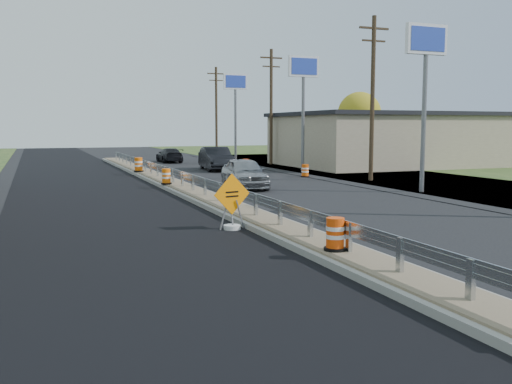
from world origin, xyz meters
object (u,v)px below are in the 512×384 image
object	(u,v)px
barrel_median_near	(335,235)
barrel_shoulder_near	(305,171)
barrel_median_mid	(166,177)
barrel_shoulder_far	(206,158)
car_dark_mid	(216,159)
barrel_shoulder_mid	(246,165)
car_silver	(244,173)
barrel_median_far	(139,165)
car_dark_far	(169,155)
caution_sign	(232,216)

from	to	relation	value
barrel_median_near	barrel_shoulder_near	xyz separation A→B (m)	(9.26, 20.37, -0.22)
barrel_median_mid	barrel_shoulder_far	size ratio (longest dim) A/B	0.80
car_dark_mid	barrel_shoulder_near	bearing A→B (deg)	-59.15
barrel_shoulder_mid	car_silver	xyz separation A→B (m)	(-4.19, -11.13, 0.38)
barrel_median_far	car_dark_far	distance (m)	13.56
caution_sign	barrel_shoulder_far	xyz separation A→B (m)	(8.22, 30.96, 0.03)
barrel_median_near	barrel_shoulder_far	distance (m)	36.34
barrel_shoulder_near	barrel_shoulder_mid	distance (m)	6.70
barrel_median_near	barrel_median_mid	xyz separation A→B (m)	(-0.32, 16.90, 0.00)
barrel_shoulder_far	car_dark_mid	xyz separation A→B (m)	(-1.47, -7.78, 0.37)
caution_sign	barrel_shoulder_far	world-z (taller)	caution_sign
barrel_shoulder_near	barrel_shoulder_mid	xyz separation A→B (m)	(-1.56, 6.51, 0.01)
barrel_median_mid	car_dark_far	size ratio (longest dim) A/B	0.18
barrel_shoulder_mid	car_dark_far	size ratio (longest dim) A/B	0.19
barrel_shoulder_near	car_dark_far	size ratio (longest dim) A/B	0.18
barrel_median_near	barrel_median_far	world-z (taller)	barrel_median_far
barrel_shoulder_far	car_dark_far	distance (m)	3.62
barrel_median_far	barrel_shoulder_near	size ratio (longest dim) A/B	1.16
caution_sign	barrel_shoulder_near	world-z (taller)	caution_sign
barrel_median_near	barrel_shoulder_near	distance (m)	22.38
barrel_median_near	car_dark_far	xyz separation A→B (m)	(4.66, 38.14, 0.02)
barrel_shoulder_near	car_dark_far	xyz separation A→B (m)	(-4.60, 17.77, 0.24)
barrel_median_far	barrel_shoulder_mid	size ratio (longest dim) A/B	1.12
barrel_shoulder_near	car_dark_far	world-z (taller)	car_dark_far
barrel_shoulder_near	car_silver	xyz separation A→B (m)	(-5.75, -4.62, 0.39)
barrel_median_far	car_dark_mid	distance (m)	6.44
caution_sign	barrel_shoulder_near	bearing A→B (deg)	44.13
caution_sign	barrel_shoulder_near	xyz separation A→B (m)	(10.24, 15.73, -0.06)
barrel_median_near	barrel_median_far	size ratio (longest dim) A/B	0.84
barrel_median_mid	car_silver	distance (m)	4.00
car_silver	car_dark_mid	world-z (taller)	car_dark_mid
barrel_median_mid	caution_sign	bearing A→B (deg)	-93.11
barrel_median_mid	car_dark_far	world-z (taller)	car_dark_far
barrel_shoulder_near	caution_sign	bearing A→B (deg)	-123.07
car_silver	caution_sign	bearing A→B (deg)	-105.01
barrel_shoulder_mid	caution_sign	bearing A→B (deg)	-111.33
caution_sign	barrel_median_near	xyz separation A→B (m)	(0.98, -4.65, 0.17)
barrel_median_far	car_dark_far	xyz separation A→B (m)	(4.90, 12.64, -0.05)
caution_sign	car_silver	bearing A→B (deg)	55.19
barrel_median_far	barrel_shoulder_far	xyz separation A→B (m)	(7.47, 10.11, -0.20)
car_silver	car_dark_mid	size ratio (longest dim) A/B	0.89
barrel_shoulder_near	barrel_median_far	bearing A→B (deg)	151.66
caution_sign	barrel_shoulder_mid	size ratio (longest dim) A/B	2.09
barrel_median_far	car_silver	size ratio (longest dim) A/B	0.20
car_silver	car_dark_far	xyz separation A→B (m)	(1.15, 22.39, -0.15)
barrel_shoulder_near	car_dark_far	bearing A→B (deg)	104.52
barrel_shoulder_far	car_dark_mid	size ratio (longest dim) A/B	0.19
car_dark_mid	caution_sign	bearing A→B (deg)	-100.50
barrel_shoulder_near	barrel_median_near	bearing A→B (deg)	-114.44
barrel_median_near	barrel_shoulder_mid	size ratio (longest dim) A/B	0.94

